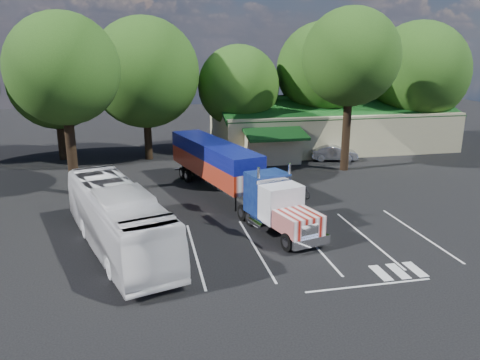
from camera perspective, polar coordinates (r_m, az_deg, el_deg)
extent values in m
plane|color=black|center=(30.47, -0.81, -3.78)|extent=(120.00, 120.00, 0.00)
cube|color=tan|center=(50.80, 10.88, 6.22)|extent=(24.00, 11.00, 4.00)
cube|color=#144819|center=(48.27, 12.13, 8.66)|extent=(24.20, 6.25, 2.10)
cube|color=#144819|center=(52.66, 10.01, 9.34)|extent=(24.20, 6.25, 2.10)
cube|color=tan|center=(42.99, 3.86, 3.94)|extent=(5.00, 2.50, 2.80)
cube|color=#144819|center=(41.48, 4.38, 5.60)|extent=(5.40, 3.19, 0.80)
cylinder|color=black|center=(47.29, -20.94, 4.76)|extent=(0.70, 0.70, 4.00)
sphere|color=#1D4213|center=(46.67, -21.57, 10.97)|extent=(8.40, 8.40, 8.40)
cylinder|color=black|center=(45.10, -11.15, 5.21)|extent=(0.70, 0.70, 4.30)
sphere|color=#1D4213|center=(44.42, -11.56, 12.70)|extent=(10.00, 10.00, 10.00)
cylinder|color=black|center=(47.40, -0.18, 5.58)|extent=(0.70, 0.70, 3.60)
sphere|color=#1D4213|center=(46.79, -0.19, 11.38)|extent=(8.00, 8.00, 8.00)
cylinder|color=black|center=(50.38, 9.83, 6.48)|extent=(0.70, 0.70, 4.50)
sphere|color=#1D4213|center=(49.79, 10.16, 13.13)|extent=(9.60, 9.60, 9.60)
cylinder|color=black|center=(53.89, 20.28, 6.01)|extent=(0.70, 0.70, 3.90)
sphere|color=#1D4213|center=(53.31, 20.89, 12.21)|extent=(10.40, 10.40, 10.40)
cylinder|color=black|center=(35.27, -19.83, 3.06)|extent=(0.70, 0.70, 6.00)
sphere|color=#1D4213|center=(34.55, -20.75, 12.56)|extent=(7.60, 7.60, 7.60)
cylinder|color=black|center=(41.03, 12.81, 5.64)|extent=(0.70, 0.70, 6.50)
sphere|color=#1D4213|center=(40.44, 13.37, 14.39)|extent=(8.00, 8.00, 8.00)
cube|color=black|center=(27.04, 4.58, -4.92)|extent=(2.47, 6.24, 0.22)
cube|color=white|center=(24.51, 8.67, -7.53)|extent=(2.20, 0.79, 0.49)
cube|color=white|center=(24.44, 8.48, -6.24)|extent=(1.06, 0.38, 0.80)
cube|color=white|center=(25.15, 7.15, -5.10)|extent=(2.53, 2.59, 1.02)
cube|color=silver|center=(26.37, 5.03, -2.81)|extent=(2.51, 1.95, 2.04)
cube|color=black|center=(25.77, 5.74, -2.24)|extent=(1.99, 0.60, 0.89)
cube|color=white|center=(26.64, 4.24, 0.00)|extent=(2.25, 0.68, 0.22)
cube|color=#0B1953|center=(27.62, 3.29, -1.52)|extent=(2.61, 2.29, 2.40)
cylinder|color=white|center=(26.37, 2.26, -1.64)|extent=(0.20, 0.20, 3.02)
cylinder|color=white|center=(27.39, 5.99, -1.05)|extent=(0.20, 0.20, 3.02)
cylinder|color=white|center=(26.54, 2.26, -5.28)|extent=(0.93, 1.52, 0.59)
cylinder|color=white|center=(27.72, 6.60, -4.44)|extent=(0.93, 1.52, 0.59)
cube|color=white|center=(34.28, -3.22, 1.76)|extent=(5.18, 11.58, 1.33)
cube|color=#0A0F64|center=(34.01, -3.25, 3.72)|extent=(5.18, 11.58, 1.07)
cube|color=black|center=(37.90, -5.48, 1.28)|extent=(1.84, 3.28, 0.31)
cube|color=black|center=(30.21, -0.57, -2.70)|extent=(0.13, 0.13, 1.24)
cube|color=black|center=(30.76, 1.51, -2.37)|extent=(0.13, 0.13, 1.24)
cube|color=white|center=(39.84, -6.56, 1.44)|extent=(2.09, 0.66, 0.11)
cylinder|color=black|center=(24.63, 5.85, -7.53)|extent=(0.55, 1.02, 0.98)
cylinder|color=black|center=(25.62, 9.39, -6.72)|extent=(0.55, 1.02, 0.98)
cylinder|color=black|center=(27.89, 1.30, -4.60)|extent=(0.55, 1.02, 0.98)
cylinder|color=black|center=(28.77, 4.59, -4.00)|extent=(0.55, 1.02, 0.98)
cylinder|color=black|center=(28.70, 0.38, -4.00)|extent=(0.55, 1.02, 0.98)
cylinder|color=black|center=(29.56, 3.60, -3.43)|extent=(0.55, 1.02, 0.98)
cylinder|color=black|center=(37.01, -6.40, 0.47)|extent=(0.55, 1.02, 0.98)
cylinder|color=black|center=(37.68, -3.75, 0.81)|extent=(0.55, 1.02, 0.98)
cylinder|color=black|center=(37.98, -6.98, 0.85)|extent=(0.55, 1.02, 0.98)
cylinder|color=black|center=(38.63, -4.38, 1.18)|extent=(0.55, 1.02, 0.98)
imported|color=black|center=(30.52, 2.13, -2.05)|extent=(0.49, 0.68, 1.72)
imported|color=black|center=(33.52, 7.80, -1.25)|extent=(0.86, 1.84, 0.93)
imported|color=silver|center=(25.15, -14.64, -4.51)|extent=(6.34, 12.50, 3.40)
imported|color=#A8A9B0|center=(44.78, 11.40, 3.24)|extent=(4.55, 2.44, 1.42)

